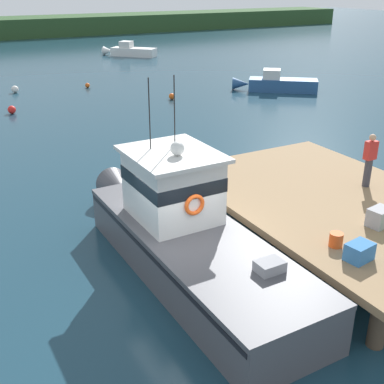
{
  "coord_description": "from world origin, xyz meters",
  "views": [
    {
      "loc": [
        -5.05,
        -9.41,
        6.95
      ],
      "look_at": [
        1.2,
        1.91,
        1.4
      ],
      "focal_mm": 46.29,
      "sensor_mm": 36.0,
      "label": 1
    }
  ],
  "objects_px": {
    "crate_stack_near_edge": "(380,217)",
    "mooring_buoy_outer": "(87,85)",
    "deckhand_further_back": "(369,159)",
    "mooring_buoy_spare_mooring": "(172,96)",
    "bait_bucket": "(336,240)",
    "mooring_buoy_inshore": "(12,110)",
    "main_fishing_boat": "(185,233)",
    "mooring_buoy_channel_marker": "(15,89)",
    "crate_stack_mid_dock": "(359,252)",
    "moored_boat_near_channel": "(130,51)",
    "moored_boat_mid_harbor": "(277,84)"
  },
  "relations": [
    {
      "from": "crate_stack_near_edge",
      "to": "mooring_buoy_outer",
      "type": "xyz_separation_m",
      "value": [
        0.81,
        26.45,
        -1.27
      ]
    },
    {
      "from": "deckhand_further_back",
      "to": "mooring_buoy_spare_mooring",
      "type": "height_order",
      "value": "deckhand_further_back"
    },
    {
      "from": "bait_bucket",
      "to": "mooring_buoy_inshore",
      "type": "height_order",
      "value": "bait_bucket"
    },
    {
      "from": "main_fishing_boat",
      "to": "mooring_buoy_outer",
      "type": "bearing_deg",
      "value": 77.95
    },
    {
      "from": "main_fishing_boat",
      "to": "mooring_buoy_channel_marker",
      "type": "bearing_deg",
      "value": 89.16
    },
    {
      "from": "bait_bucket",
      "to": "mooring_buoy_inshore",
      "type": "relative_size",
      "value": 0.76
    },
    {
      "from": "main_fishing_boat",
      "to": "mooring_buoy_inshore",
      "type": "relative_size",
      "value": 21.88
    },
    {
      "from": "crate_stack_mid_dock",
      "to": "mooring_buoy_outer",
      "type": "xyz_separation_m",
      "value": [
        2.51,
        27.41,
        -1.24
      ]
    },
    {
      "from": "crate_stack_mid_dock",
      "to": "mooring_buoy_inshore",
      "type": "bearing_deg",
      "value": 98.94
    },
    {
      "from": "moored_boat_near_channel",
      "to": "mooring_buoy_outer",
      "type": "relative_size",
      "value": 14.71
    },
    {
      "from": "main_fishing_boat",
      "to": "moored_boat_near_channel",
      "type": "relative_size",
      "value": 2.04
    },
    {
      "from": "crate_stack_mid_dock",
      "to": "mooring_buoy_spare_mooring",
      "type": "height_order",
      "value": "crate_stack_mid_dock"
    },
    {
      "from": "mooring_buoy_outer",
      "to": "crate_stack_near_edge",
      "type": "bearing_deg",
      "value": -91.75
    },
    {
      "from": "main_fishing_boat",
      "to": "moored_boat_near_channel",
      "type": "xyz_separation_m",
      "value": [
        13.77,
        37.24,
        -0.52
      ]
    },
    {
      "from": "deckhand_further_back",
      "to": "mooring_buoy_channel_marker",
      "type": "height_order",
      "value": "deckhand_further_back"
    },
    {
      "from": "crate_stack_mid_dock",
      "to": "deckhand_further_back",
      "type": "xyz_separation_m",
      "value": [
        3.44,
        3.02,
        0.66
      ]
    },
    {
      "from": "mooring_buoy_channel_marker",
      "to": "mooring_buoy_outer",
      "type": "distance_m",
      "value": 4.83
    },
    {
      "from": "moored_boat_near_channel",
      "to": "mooring_buoy_outer",
      "type": "distance_m",
      "value": 15.72
    },
    {
      "from": "crate_stack_mid_dock",
      "to": "mooring_buoy_outer",
      "type": "bearing_deg",
      "value": 84.77
    },
    {
      "from": "main_fishing_boat",
      "to": "mooring_buoy_channel_marker",
      "type": "height_order",
      "value": "main_fishing_boat"
    },
    {
      "from": "moored_boat_near_channel",
      "to": "crate_stack_near_edge",
      "type": "bearing_deg",
      "value": -103.39
    },
    {
      "from": "main_fishing_boat",
      "to": "mooring_buoy_inshore",
      "type": "distance_m",
      "value": 19.09
    },
    {
      "from": "crate_stack_near_edge",
      "to": "moored_boat_mid_harbor",
      "type": "height_order",
      "value": "crate_stack_near_edge"
    },
    {
      "from": "main_fishing_boat",
      "to": "mooring_buoy_outer",
      "type": "relative_size",
      "value": 29.94
    },
    {
      "from": "crate_stack_mid_dock",
      "to": "mooring_buoy_channel_marker",
      "type": "height_order",
      "value": "crate_stack_mid_dock"
    },
    {
      "from": "deckhand_further_back",
      "to": "mooring_buoy_channel_marker",
      "type": "bearing_deg",
      "value": 102.82
    },
    {
      "from": "deckhand_further_back",
      "to": "mooring_buoy_outer",
      "type": "xyz_separation_m",
      "value": [
        -0.93,
        24.4,
        -1.89
      ]
    },
    {
      "from": "bait_bucket",
      "to": "moored_boat_mid_harbor",
      "type": "xyz_separation_m",
      "value": [
        13.43,
        19.39,
        -0.87
      ]
    },
    {
      "from": "crate_stack_mid_dock",
      "to": "moored_boat_near_channel",
      "type": "relative_size",
      "value": 0.12
    },
    {
      "from": "bait_bucket",
      "to": "moored_boat_mid_harbor",
      "type": "distance_m",
      "value": 23.6
    },
    {
      "from": "moored_boat_mid_harbor",
      "to": "mooring_buoy_outer",
      "type": "relative_size",
      "value": 15.69
    },
    {
      "from": "crate_stack_mid_dock",
      "to": "deckhand_further_back",
      "type": "relative_size",
      "value": 0.37
    },
    {
      "from": "main_fishing_boat",
      "to": "mooring_buoy_channel_marker",
      "type": "xyz_separation_m",
      "value": [
        0.36,
        24.79,
        -0.77
      ]
    },
    {
      "from": "moored_boat_mid_harbor",
      "to": "mooring_buoy_outer",
      "type": "bearing_deg",
      "value": 146.15
    },
    {
      "from": "moored_boat_mid_harbor",
      "to": "main_fishing_boat",
      "type": "bearing_deg",
      "value": -133.73
    },
    {
      "from": "mooring_buoy_channel_marker",
      "to": "mooring_buoy_spare_mooring",
      "type": "distance_m",
      "value": 10.76
    },
    {
      "from": "mooring_buoy_channel_marker",
      "to": "mooring_buoy_outer",
      "type": "bearing_deg",
      "value": -8.21
    },
    {
      "from": "mooring_buoy_spare_mooring",
      "to": "mooring_buoy_outer",
      "type": "height_order",
      "value": "mooring_buoy_spare_mooring"
    },
    {
      "from": "bait_bucket",
      "to": "moored_boat_near_channel",
      "type": "height_order",
      "value": "bait_bucket"
    },
    {
      "from": "mooring_buoy_channel_marker",
      "to": "mooring_buoy_spare_mooring",
      "type": "relative_size",
      "value": 1.23
    },
    {
      "from": "moored_boat_near_channel",
      "to": "deckhand_further_back",
      "type": "bearing_deg",
      "value": -101.58
    },
    {
      "from": "deckhand_further_back",
      "to": "mooring_buoy_spare_mooring",
      "type": "relative_size",
      "value": 4.26
    },
    {
      "from": "main_fishing_boat",
      "to": "mooring_buoy_spare_mooring",
      "type": "distance_m",
      "value": 19.95
    },
    {
      "from": "moored_boat_mid_harbor",
      "to": "mooring_buoy_outer",
      "type": "distance_m",
      "value": 13.14
    },
    {
      "from": "mooring_buoy_channel_marker",
      "to": "mooring_buoy_outer",
      "type": "relative_size",
      "value": 1.43
    },
    {
      "from": "mooring_buoy_channel_marker",
      "to": "moored_boat_near_channel",
      "type": "bearing_deg",
      "value": 42.9
    },
    {
      "from": "bait_bucket",
      "to": "mooring_buoy_inshore",
      "type": "xyz_separation_m",
      "value": [
        -3.51,
        21.67,
        -1.15
      ]
    },
    {
      "from": "moored_boat_near_channel",
      "to": "mooring_buoy_spare_mooring",
      "type": "relative_size",
      "value": 12.61
    },
    {
      "from": "crate_stack_near_edge",
      "to": "main_fishing_boat",
      "type": "bearing_deg",
      "value": 151.57
    },
    {
      "from": "main_fishing_boat",
      "to": "moored_boat_near_channel",
      "type": "bearing_deg",
      "value": 69.71
    }
  ]
}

